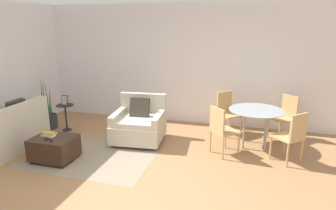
{
  "coord_description": "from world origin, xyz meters",
  "views": [
    {
      "loc": [
        1.58,
        -3.51,
        2.33
      ],
      "look_at": [
        0.05,
        1.97,
        0.75
      ],
      "focal_mm": 32.0,
      "sensor_mm": 36.0,
      "label": 1
    }
  ],
  "objects_px": {
    "armchair": "(139,124)",
    "dining_table": "(256,114)",
    "dining_chair_near_right": "(292,134)",
    "ottoman": "(54,148)",
    "dining_chair_far_left": "(227,110)",
    "tv_remote_secondary": "(51,140)",
    "couch": "(0,137)",
    "tv_remote_primary": "(46,139)",
    "side_table": "(66,113)",
    "potted_plant": "(47,119)",
    "dining_chair_far_right": "(286,114)",
    "dining_chair_near_left": "(221,128)",
    "book_stack": "(49,134)",
    "picture_frame": "(64,100)"
  },
  "relations": [
    {
      "from": "side_table",
      "to": "dining_chair_far_left",
      "type": "bearing_deg",
      "value": 13.43
    },
    {
      "from": "side_table",
      "to": "picture_frame",
      "type": "height_order",
      "value": "picture_frame"
    },
    {
      "from": "couch",
      "to": "dining_table",
      "type": "bearing_deg",
      "value": 19.62
    },
    {
      "from": "ottoman",
      "to": "dining_chair_far_right",
      "type": "height_order",
      "value": "dining_chair_far_right"
    },
    {
      "from": "picture_frame",
      "to": "dining_chair_near_left",
      "type": "relative_size",
      "value": 0.24
    },
    {
      "from": "side_table",
      "to": "dining_chair_near_right",
      "type": "relative_size",
      "value": 0.65
    },
    {
      "from": "side_table",
      "to": "ottoman",
      "type": "bearing_deg",
      "value": -63.71
    },
    {
      "from": "armchair",
      "to": "book_stack",
      "type": "bearing_deg",
      "value": -134.78
    },
    {
      "from": "dining_chair_near_left",
      "to": "dining_chair_far_left",
      "type": "height_order",
      "value": "same"
    },
    {
      "from": "dining_chair_far_left",
      "to": "dining_table",
      "type": "bearing_deg",
      "value": -45.0
    },
    {
      "from": "dining_chair_far_right",
      "to": "couch",
      "type": "bearing_deg",
      "value": -156.66
    },
    {
      "from": "tv_remote_secondary",
      "to": "dining_chair_near_left",
      "type": "bearing_deg",
      "value": 22.67
    },
    {
      "from": "dining_table",
      "to": "ottoman",
      "type": "bearing_deg",
      "value": -154.71
    },
    {
      "from": "couch",
      "to": "dining_chair_far_right",
      "type": "xyz_separation_m",
      "value": [
        5.07,
        2.19,
        0.21
      ]
    },
    {
      "from": "armchair",
      "to": "dining_table",
      "type": "height_order",
      "value": "armchair"
    },
    {
      "from": "couch",
      "to": "picture_frame",
      "type": "relative_size",
      "value": 8.38
    },
    {
      "from": "couch",
      "to": "dining_chair_far_left",
      "type": "xyz_separation_m",
      "value": [
        3.89,
        2.19,
        0.21
      ]
    },
    {
      "from": "picture_frame",
      "to": "ottoman",
      "type": "bearing_deg",
      "value": -63.71
    },
    {
      "from": "side_table",
      "to": "dining_chair_far_left",
      "type": "xyz_separation_m",
      "value": [
        3.43,
        0.82,
        0.11
      ]
    },
    {
      "from": "picture_frame",
      "to": "dining_chair_far_right",
      "type": "xyz_separation_m",
      "value": [
        4.61,
        0.82,
        -0.18
      ]
    },
    {
      "from": "dining_table",
      "to": "tv_remote_primary",
      "type": "bearing_deg",
      "value": -153.7
    },
    {
      "from": "picture_frame",
      "to": "dining_chair_far_left",
      "type": "distance_m",
      "value": 3.53
    },
    {
      "from": "dining_chair_far_left",
      "to": "tv_remote_secondary",
      "type": "bearing_deg",
      "value": -139.51
    },
    {
      "from": "ottoman",
      "to": "tv_remote_secondary",
      "type": "bearing_deg",
      "value": -68.3
    },
    {
      "from": "book_stack",
      "to": "tv_remote_secondary",
      "type": "height_order",
      "value": "book_stack"
    },
    {
      "from": "potted_plant",
      "to": "dining_chair_far_right",
      "type": "xyz_separation_m",
      "value": [
        5.13,
        0.79,
        0.3
      ]
    },
    {
      "from": "dining_chair_near_right",
      "to": "ottoman",
      "type": "bearing_deg",
      "value": -165.85
    },
    {
      "from": "book_stack",
      "to": "dining_chair_far_right",
      "type": "distance_m",
      "value": 4.57
    },
    {
      "from": "tv_remote_primary",
      "to": "dining_table",
      "type": "distance_m",
      "value": 3.81
    },
    {
      "from": "picture_frame",
      "to": "armchair",
      "type": "bearing_deg",
      "value": -3.6
    },
    {
      "from": "potted_plant",
      "to": "dining_chair_near_right",
      "type": "xyz_separation_m",
      "value": [
        5.13,
        -0.39,
        0.3
      ]
    },
    {
      "from": "tv_remote_primary",
      "to": "side_table",
      "type": "height_order",
      "value": "side_table"
    },
    {
      "from": "ottoman",
      "to": "dining_chair_near_right",
      "type": "relative_size",
      "value": 0.79
    },
    {
      "from": "dining_table",
      "to": "side_table",
      "type": "bearing_deg",
      "value": -176.74
    },
    {
      "from": "ottoman",
      "to": "dining_chair_near_left",
      "type": "bearing_deg",
      "value": 19.79
    },
    {
      "from": "book_stack",
      "to": "potted_plant",
      "type": "relative_size",
      "value": 0.21
    },
    {
      "from": "potted_plant",
      "to": "dining_table",
      "type": "bearing_deg",
      "value": 2.58
    },
    {
      "from": "dining_chair_far_left",
      "to": "couch",
      "type": "bearing_deg",
      "value": -150.65
    },
    {
      "from": "dining_chair_far_left",
      "to": "dining_chair_far_right",
      "type": "bearing_deg",
      "value": 0.0
    },
    {
      "from": "couch",
      "to": "book_stack",
      "type": "xyz_separation_m",
      "value": [
        1.02,
        0.04,
        0.14
      ]
    },
    {
      "from": "tv_remote_primary",
      "to": "side_table",
      "type": "bearing_deg",
      "value": 112.65
    },
    {
      "from": "potted_plant",
      "to": "dining_table",
      "type": "xyz_separation_m",
      "value": [
        4.54,
        0.2,
        0.42
      ]
    },
    {
      "from": "book_stack",
      "to": "tv_remote_secondary",
      "type": "relative_size",
      "value": 1.73
    },
    {
      "from": "dining_chair_far_left",
      "to": "book_stack",
      "type": "bearing_deg",
      "value": -143.2
    },
    {
      "from": "tv_remote_primary",
      "to": "dining_chair_near_left",
      "type": "distance_m",
      "value": 3.03
    },
    {
      "from": "armchair",
      "to": "tv_remote_secondary",
      "type": "relative_size",
      "value": 7.27
    },
    {
      "from": "tv_remote_secondary",
      "to": "dining_table",
      "type": "height_order",
      "value": "dining_table"
    },
    {
      "from": "potted_plant",
      "to": "picture_frame",
      "type": "xyz_separation_m",
      "value": [
        0.52,
        -0.03,
        0.47
      ]
    },
    {
      "from": "tv_remote_secondary",
      "to": "dining_chair_far_right",
      "type": "bearing_deg",
      "value": 30.73
    },
    {
      "from": "tv_remote_primary",
      "to": "dining_chair_far_right",
      "type": "distance_m",
      "value": 4.6
    }
  ]
}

